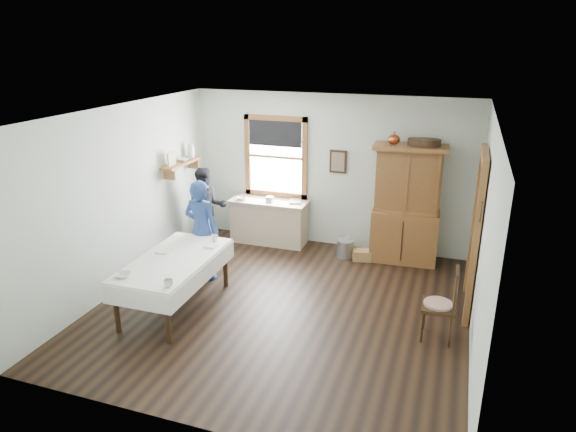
{
  "coord_description": "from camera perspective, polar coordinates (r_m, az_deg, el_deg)",
  "views": [
    {
      "loc": [
        2.15,
        -6.02,
        3.6
      ],
      "look_at": [
        -0.02,
        0.3,
        1.25
      ],
      "focal_mm": 32.0,
      "sensor_mm": 36.0,
      "label": 1
    }
  ],
  "objects": [
    {
      "name": "spindle_chair",
      "position": [
        6.68,
        16.44,
        -9.28
      ],
      "size": [
        0.47,
        0.47,
        0.98
      ],
      "primitive_type": "cube",
      "rotation": [
        0.0,
        0.0,
        0.04
      ],
      "color": "#372313",
      "rests_on": "room"
    },
    {
      "name": "china_hutch",
      "position": [
        8.62,
        13.01,
        1.21
      ],
      "size": [
        1.19,
        0.62,
        1.98
      ],
      "primitive_type": "cube",
      "rotation": [
        0.0,
        0.0,
        0.06
      ],
      "color": "olive",
      "rests_on": "room"
    },
    {
      "name": "work_counter",
      "position": [
        9.38,
        -2.13,
        -0.61
      ],
      "size": [
        1.41,
        0.55,
        0.8
      ],
      "primitive_type": "cube",
      "rotation": [
        0.0,
        0.0,
        0.01
      ],
      "color": "#C9AE8C",
      "rests_on": "room"
    },
    {
      "name": "table_cup_b",
      "position": [
        7.62,
        -8.17,
        -2.48
      ],
      "size": [
        0.13,
        0.13,
        0.1
      ],
      "primitive_type": "imported",
      "rotation": [
        0.0,
        0.0,
        -0.26
      ],
      "color": "silver",
      "rests_on": "dining_table"
    },
    {
      "name": "pail",
      "position": [
        8.88,
        6.38,
        -3.61
      ],
      "size": [
        0.37,
        0.37,
        0.31
      ],
      "primitive_type": "cube",
      "rotation": [
        0.0,
        0.0,
        0.35
      ],
      "color": "gray",
      "rests_on": "room"
    },
    {
      "name": "figure_dark",
      "position": [
        9.15,
        -8.98,
        0.49
      ],
      "size": [
        0.84,
        0.8,
        1.36
      ],
      "primitive_type": "imported",
      "rotation": [
        0.0,
        0.0,
        0.6
      ],
      "color": "black",
      "rests_on": "room"
    },
    {
      "name": "shelf_bowl",
      "position": [
        9.04,
        -11.63,
        6.15
      ],
      "size": [
        0.22,
        0.22,
        0.05
      ],
      "primitive_type": "imported",
      "color": "silver",
      "rests_on": "wall_shelf"
    },
    {
      "name": "dining_table",
      "position": [
        7.32,
        -12.42,
        -7.31
      ],
      "size": [
        1.01,
        1.87,
        0.74
      ],
      "primitive_type": "cube",
      "rotation": [
        0.0,
        0.0,
        0.01
      ],
      "color": "white",
      "rests_on": "room"
    },
    {
      "name": "rug_beater",
      "position": [
        6.6,
        20.75,
        1.51
      ],
      "size": [
        0.01,
        0.27,
        0.27
      ],
      "primitive_type": "torus",
      "rotation": [
        0.0,
        1.57,
        0.0
      ],
      "color": "black",
      "rests_on": "room"
    },
    {
      "name": "window",
      "position": [
        9.27,
        -1.37,
        7.08
      ],
      "size": [
        1.18,
        0.07,
        1.48
      ],
      "color": "white",
      "rests_on": "room"
    },
    {
      "name": "room",
      "position": [
        6.78,
        -0.63,
        -0.04
      ],
      "size": [
        5.01,
        5.01,
        2.7
      ],
      "color": "black",
      "rests_on": "ground"
    },
    {
      "name": "table_cup_a",
      "position": [
        6.41,
        -13.15,
        -7.23
      ],
      "size": [
        0.15,
        0.15,
        0.09
      ],
      "primitive_type": "imported",
      "rotation": [
        0.0,
        0.0,
        0.31
      ],
      "color": "silver",
      "rests_on": "dining_table"
    },
    {
      "name": "doorway",
      "position": [
        7.3,
        20.23,
        -1.41
      ],
      "size": [
        0.09,
        1.14,
        2.22
      ],
      "color": "#40342D",
      "rests_on": "room"
    },
    {
      "name": "counter_bowl",
      "position": [
        9.3,
        -5.16,
        1.94
      ],
      "size": [
        0.21,
        0.21,
        0.06
      ],
      "primitive_type": "imported",
      "rotation": [
        0.0,
        0.0,
        -0.19
      ],
      "color": "silver",
      "rests_on": "work_counter"
    },
    {
      "name": "table_bowl",
      "position": [
        6.8,
        -17.93,
        -6.25
      ],
      "size": [
        0.28,
        0.28,
        0.05
      ],
      "primitive_type": "imported",
      "rotation": [
        0.0,
        0.0,
        0.35
      ],
      "color": "silver",
      "rests_on": "dining_table"
    },
    {
      "name": "counter_book",
      "position": [
        9.16,
        0.11,
        1.64
      ],
      "size": [
        0.25,
        0.29,
        0.02
      ],
      "primitive_type": "imported",
      "rotation": [
        0.0,
        0.0,
        0.31
      ],
      "color": "#7C6752",
      "rests_on": "work_counter"
    },
    {
      "name": "wicker_basket",
      "position": [
        8.82,
        8.18,
        -4.31
      ],
      "size": [
        0.35,
        0.29,
        0.18
      ],
      "primitive_type": "cube",
      "rotation": [
        0.0,
        0.0,
        0.25
      ],
      "color": "#9B7146",
      "rests_on": "room"
    },
    {
      "name": "framed_picture",
      "position": [
        8.95,
        5.58,
        6.02
      ],
      "size": [
        0.3,
        0.04,
        0.4
      ],
      "primitive_type": "cube",
      "color": "#372313",
      "rests_on": "room"
    },
    {
      "name": "woman_blue",
      "position": [
        7.99,
        -9.52,
        -1.94
      ],
      "size": [
        0.57,
        0.4,
        1.47
      ],
      "primitive_type": "imported",
      "rotation": [
        0.0,
        0.0,
        3.04
      ],
      "color": "navy",
      "rests_on": "room"
    },
    {
      "name": "wall_shelf",
      "position": [
        9.04,
        -11.66,
        5.99
      ],
      "size": [
        0.24,
        1.0,
        0.44
      ],
      "color": "olive",
      "rests_on": "room"
    }
  ]
}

